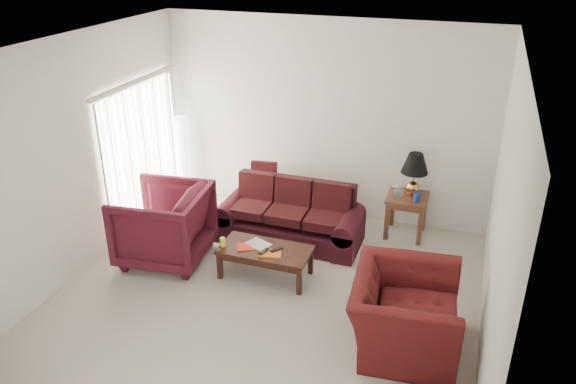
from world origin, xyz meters
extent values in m
plane|color=#B8B09D|center=(0.00, 0.00, 0.00)|extent=(5.00, 5.00, 0.00)
cube|color=silver|center=(-2.42, 1.30, 1.08)|extent=(0.10, 2.00, 2.16)
cube|color=black|center=(-0.83, 2.11, 0.67)|extent=(0.42, 0.25, 0.41)
cube|color=#B7B8BC|center=(1.24, 2.01, 0.69)|extent=(0.14, 0.10, 0.13)
cylinder|color=navy|center=(1.50, 2.00, 0.70)|extent=(0.10, 0.10, 0.14)
cube|color=silver|center=(1.20, 2.26, 0.70)|extent=(0.18, 0.19, 0.05)
imported|color=#440F1B|center=(-1.60, 0.42, 0.52)|extent=(1.25, 1.22, 1.03)
imported|color=#481011|center=(1.70, -0.30, 0.41)|extent=(1.21, 1.35, 0.82)
cube|color=red|center=(-0.39, 0.40, 0.42)|extent=(0.32, 0.29, 0.01)
cube|color=silver|center=(-0.29, 0.51, 0.42)|extent=(0.36, 0.32, 0.02)
cube|color=#CA6217|center=(-0.06, 0.35, 0.42)|extent=(0.31, 0.27, 0.02)
cube|color=black|center=(-0.14, 0.34, 0.44)|extent=(0.09, 0.17, 0.02)
cube|color=black|center=(-0.01, 0.43, 0.44)|extent=(0.14, 0.16, 0.02)
cylinder|color=yellow|center=(-0.70, 0.33, 0.47)|extent=(0.08, 0.08, 0.12)
camera|label=1|loc=(2.12, -5.25, 4.08)|focal=35.00mm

